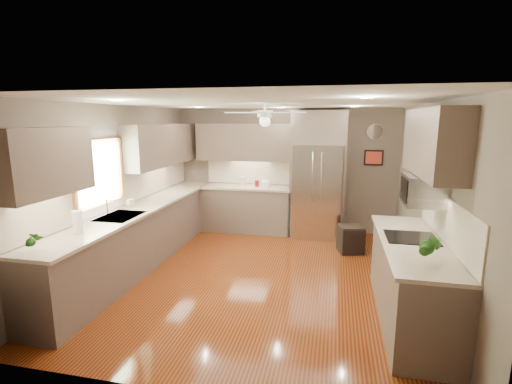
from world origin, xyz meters
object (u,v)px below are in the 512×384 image
at_px(potted_plant_right, 430,247).
at_px(stool, 350,239).
at_px(canister_d, 257,184).
at_px(refrigerator, 318,177).
at_px(paper_towel, 78,222).
at_px(canister_c, 243,182).
at_px(potted_plant_left, 32,240).
at_px(soap_bottle, 131,201).
at_px(bowl, 266,185).
at_px(microwave, 423,190).

xyz_separation_m(potted_plant_right, stool, (-0.59, 2.79, -0.86)).
height_order(canister_d, refrigerator, refrigerator).
bearing_deg(paper_towel, canister_c, 72.23).
bearing_deg(refrigerator, potted_plant_right, -71.32).
relative_size(potted_plant_left, refrigerator, 0.12).
relative_size(soap_bottle, bowl, 0.76).
distance_m(bowl, microwave, 3.69).
distance_m(refrigerator, paper_towel, 4.39).
height_order(bowl, refrigerator, refrigerator).
relative_size(potted_plant_left, potted_plant_right, 0.91).
bearing_deg(canister_c, microwave, -44.15).
bearing_deg(soap_bottle, potted_plant_left, -86.74).
distance_m(potted_plant_left, potted_plant_right, 3.92).
bearing_deg(refrigerator, potted_plant_left, -122.35).
relative_size(canister_d, soap_bottle, 0.77).
bearing_deg(potted_plant_left, stool, 45.53).
relative_size(stool, paper_towel, 1.67).
xyz_separation_m(canister_d, paper_towel, (-1.44, -3.55, 0.08)).
xyz_separation_m(potted_plant_left, potted_plant_right, (3.88, 0.56, 0.01)).
distance_m(potted_plant_right, paper_towel, 3.89).
bearing_deg(soap_bottle, microwave, -8.22).
height_order(canister_d, bowl, canister_d).
bearing_deg(potted_plant_right, soap_bottle, 159.27).
bearing_deg(canister_d, refrigerator, -2.62).
bearing_deg(stool, canister_c, 157.39).
distance_m(canister_c, potted_plant_left, 4.40).
bearing_deg(potted_plant_right, bowl, 121.55).
bearing_deg(paper_towel, soap_bottle, 94.59).
xyz_separation_m(refrigerator, stool, (0.64, -0.84, -0.95)).
relative_size(soap_bottle, paper_towel, 0.59).
xyz_separation_m(soap_bottle, microwave, (4.10, -0.59, 0.45)).
distance_m(canister_d, soap_bottle, 2.67).
xyz_separation_m(soap_bottle, refrigerator, (2.77, 2.12, 0.16)).
bearing_deg(paper_towel, potted_plant_left, -89.37).
relative_size(canister_d, refrigerator, 0.05).
xyz_separation_m(canister_d, potted_plant_left, (-1.43, -4.25, 0.09)).
bearing_deg(microwave, bowl, 130.48).
bearing_deg(canister_d, paper_towel, -112.07).
relative_size(canister_c, paper_towel, 0.68).
distance_m(canister_c, refrigerator, 1.53).
xyz_separation_m(potted_plant_left, stool, (3.29, 3.35, -0.85)).
bearing_deg(soap_bottle, refrigerator, 37.34).
xyz_separation_m(canister_c, canister_d, (0.30, -0.00, -0.03)).
distance_m(stool, paper_towel, 4.31).
relative_size(potted_plant_right, paper_towel, 1.09).
height_order(potted_plant_left, paper_towel, paper_towel).
relative_size(canister_d, microwave, 0.24).
xyz_separation_m(canister_d, potted_plant_right, (2.45, -3.68, 0.10)).
height_order(canister_c, potted_plant_right, potted_plant_right).
distance_m(canister_d, potted_plant_right, 4.43).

